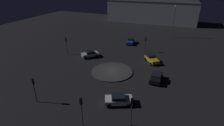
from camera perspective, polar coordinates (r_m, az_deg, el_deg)
name	(u,v)px	position (r m, az deg, el deg)	size (l,w,h in m)	color
ground_plane	(112,72)	(36.38, 0.00, -2.83)	(115.23, 115.23, 0.00)	black
roundabout_island	(112,71)	(36.33, 0.00, -2.70)	(8.32, 8.32, 0.19)	#383838
car_black	(156,77)	(33.81, 13.93, -4.47)	(3.93, 2.10, 1.49)	black
car_yellow	(152,59)	(41.25, 12.49, 1.39)	(4.21, 3.89, 1.61)	gold
car_blue	(131,41)	(52.47, 5.92, 6.97)	(4.39, 2.62, 1.47)	#1E38A5
car_white	(119,99)	(27.28, 2.12, -11.51)	(3.47, 4.52, 1.60)	white
car_silver	(90,54)	(43.22, -7.03, 2.91)	(4.11, 4.02, 1.59)	silver
traffic_light_southeast	(34,85)	(28.88, -23.65, -6.58)	(0.40, 0.37, 4.13)	#2D2D2D
traffic_light_west	(145,42)	(46.12, 10.57, 6.68)	(0.38, 0.35, 3.84)	#2D2D2D
traffic_light_south	(66,43)	(45.24, -14.38, 6.32)	(0.35, 0.39, 4.27)	#2D2D2D
traffic_light_northeast	(132,107)	(22.55, 6.25, -13.62)	(0.40, 0.37, 4.31)	#2D2D2D
traffic_light_east	(81,107)	(22.60, -9.69, -13.56)	(0.38, 0.33, 4.41)	#2D2D2D
streetlamp_west	(174,18)	(59.97, 19.13, 13.33)	(0.48, 0.48, 9.87)	#4C4C51
store_building	(152,11)	(81.94, 12.57, 15.84)	(13.80, 37.04, 8.85)	#8C939E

